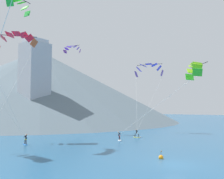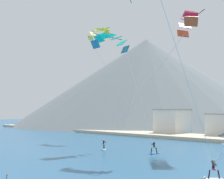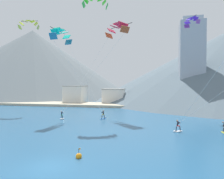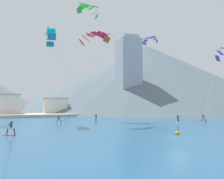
# 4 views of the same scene
# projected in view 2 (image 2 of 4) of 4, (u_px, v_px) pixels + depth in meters

# --- Properties ---
(kitesurfer_near_lead) EXTENTS (1.48, 1.54, 1.64)m
(kitesurfer_near_lead) POSITION_uv_depth(u_px,v_px,m) (104.00, 147.00, 45.34)
(kitesurfer_near_lead) COLOR white
(kitesurfer_near_lead) RESTS_ON ground
(kitesurfer_mid_center) EXTENTS (0.93, 1.78, 1.75)m
(kitesurfer_mid_center) POSITION_uv_depth(u_px,v_px,m) (155.00, 150.00, 41.57)
(kitesurfer_mid_center) COLOR #337FDB
(kitesurfer_mid_center) RESTS_ON ground
(kitesurfer_far_left) EXTENTS (1.49, 1.54, 1.70)m
(kitesurfer_far_left) POSITION_uv_depth(u_px,v_px,m) (211.00, 173.00, 25.86)
(kitesurfer_far_left) COLOR white
(kitesurfer_far_left) RESTS_ON ground
(parafoil_kite_near_lead) EXTENTS (12.52, 11.67, 18.81)m
(parafoil_kite_near_lead) POSITION_uv_depth(u_px,v_px,m) (188.00, 22.00, 46.15)
(parafoil_kite_near_lead) COLOR #C64B23
(parafoil_kite_mid_center) EXTENTS (9.72, 6.99, 16.51)m
(parafoil_kite_mid_center) POSITION_uv_depth(u_px,v_px,m) (111.00, 41.00, 49.52)
(parafoil_kite_mid_center) COLOR teal
(parafoil_kite_distant_low_drift) EXTENTS (5.43, 2.72, 2.35)m
(parafoil_kite_distant_low_drift) POSITION_uv_depth(u_px,v_px,m) (100.00, 33.00, 66.75)
(parafoil_kite_distant_low_drift) COLOR #81A53D
(shore_building_quay_east) EXTENTS (6.69, 7.02, 6.24)m
(shore_building_quay_east) POSITION_uv_depth(u_px,v_px,m) (172.00, 122.00, 74.26)
(shore_building_quay_east) COLOR silver
(shore_building_quay_east) RESTS_ON ground
(mountain_peak_central_summit) EXTENTS (112.44, 112.44, 37.49)m
(mountain_peak_central_summit) POSITION_uv_depth(u_px,v_px,m) (147.00, 82.00, 135.80)
(mountain_peak_central_summit) COLOR slate
(mountain_peak_central_summit) RESTS_ON ground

